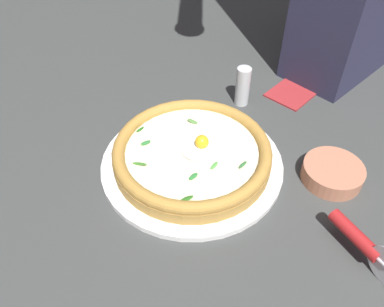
{
  "coord_description": "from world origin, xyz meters",
  "views": [
    {
      "loc": [
        0.42,
        0.36,
        0.53
      ],
      "look_at": [
        0.03,
        0.03,
        0.03
      ],
      "focal_mm": 35.65,
      "sensor_mm": 36.0,
      "label": 1
    }
  ],
  "objects_px": {
    "side_bowl": "(332,173)",
    "folded_napkin": "(296,90)",
    "pizza": "(192,153)",
    "pepper_shaker": "(243,86)",
    "pizza_cutter": "(363,243)"
  },
  "relations": [
    {
      "from": "side_bowl",
      "to": "folded_napkin",
      "type": "height_order",
      "value": "side_bowl"
    },
    {
      "from": "pizza",
      "to": "folded_napkin",
      "type": "bearing_deg",
      "value": 174.82
    },
    {
      "from": "side_bowl",
      "to": "folded_napkin",
      "type": "xyz_separation_m",
      "value": [
        -0.21,
        -0.19,
        -0.01
      ]
    },
    {
      "from": "pizza_cutter",
      "to": "side_bowl",
      "type": "bearing_deg",
      "value": -140.71
    },
    {
      "from": "side_bowl",
      "to": "pepper_shaker",
      "type": "height_order",
      "value": "pepper_shaker"
    },
    {
      "from": "pizza",
      "to": "pizza_cutter",
      "type": "relative_size",
      "value": 2.1
    },
    {
      "from": "pizza_cutter",
      "to": "folded_napkin",
      "type": "bearing_deg",
      "value": -139.09
    },
    {
      "from": "pizza",
      "to": "pepper_shaker",
      "type": "xyz_separation_m",
      "value": [
        -0.23,
        -0.04,
        0.01
      ]
    },
    {
      "from": "pizza_cutter",
      "to": "pepper_shaker",
      "type": "bearing_deg",
      "value": -120.34
    },
    {
      "from": "side_bowl",
      "to": "folded_napkin",
      "type": "bearing_deg",
      "value": -138.16
    },
    {
      "from": "pizza_cutter",
      "to": "pepper_shaker",
      "type": "xyz_separation_m",
      "value": [
        -0.21,
        -0.37,
        0.01
      ]
    },
    {
      "from": "pizza",
      "to": "folded_napkin",
      "type": "height_order",
      "value": "pizza"
    },
    {
      "from": "pizza",
      "to": "pizza_cutter",
      "type": "bearing_deg",
      "value": 92.3
    },
    {
      "from": "pepper_shaker",
      "to": "pizza_cutter",
      "type": "bearing_deg",
      "value": 59.66
    },
    {
      "from": "side_bowl",
      "to": "folded_napkin",
      "type": "relative_size",
      "value": 0.79
    }
  ]
}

